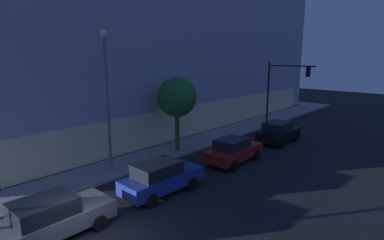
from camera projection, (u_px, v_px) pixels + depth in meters
modern_building at (126, 23)px, 35.16m from camera, size 39.76×25.03×21.26m
traffic_light_far_corner at (282, 83)px, 30.23m from camera, size 0.33×4.68×6.19m
street_lamp_sidewalk at (107, 85)px, 18.00m from camera, size 0.44×0.44×8.28m
sidewalk_tree at (177, 97)px, 22.19m from camera, size 2.84×2.84×5.35m
car_grey at (51, 218)px, 12.10m from camera, size 4.58×2.12×1.68m
car_blue at (161, 177)px, 15.97m from camera, size 4.53×2.09×1.73m
car_red at (234, 150)px, 20.63m from camera, size 4.48×2.11×1.67m
car_black at (278, 132)px, 25.28m from camera, size 4.23×2.11×1.75m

